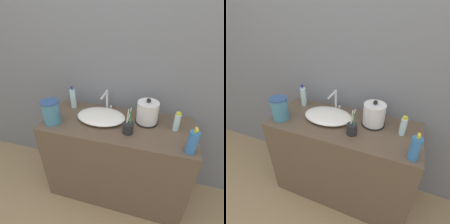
% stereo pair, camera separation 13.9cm
% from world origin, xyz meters
% --- Properties ---
extents(ground_plane, '(12.00, 12.00, 0.00)m').
position_xyz_m(ground_plane, '(0.00, 0.00, 0.00)').
color(ground_plane, '#997F5B').
extents(wall_back, '(6.00, 0.04, 2.60)m').
position_xyz_m(wall_back, '(0.00, 0.54, 1.30)').
color(wall_back, slate).
rests_on(wall_back, ground_plane).
extents(vanity_counter, '(1.23, 0.52, 0.80)m').
position_xyz_m(vanity_counter, '(0.00, 0.26, 0.40)').
color(vanity_counter, brown).
rests_on(vanity_counter, ground_plane).
extents(sink_basin, '(0.41, 0.29, 0.06)m').
position_xyz_m(sink_basin, '(-0.14, 0.28, 0.83)').
color(sink_basin, white).
rests_on(sink_basin, vanity_counter).
extents(faucet, '(0.06, 0.17, 0.19)m').
position_xyz_m(faucet, '(-0.14, 0.43, 0.92)').
color(faucet, silver).
rests_on(faucet, vanity_counter).
extents(electric_kettle, '(0.19, 0.19, 0.22)m').
position_xyz_m(electric_kettle, '(0.23, 0.34, 0.89)').
color(electric_kettle, black).
rests_on(electric_kettle, vanity_counter).
extents(toothbrush_cup, '(0.08, 0.08, 0.21)m').
position_xyz_m(toothbrush_cup, '(0.11, 0.16, 0.85)').
color(toothbrush_cup, '#232328').
rests_on(toothbrush_cup, vanity_counter).
extents(lotion_bottle, '(0.06, 0.06, 0.20)m').
position_xyz_m(lotion_bottle, '(0.54, 0.07, 0.89)').
color(lotion_bottle, '#3370B7').
rests_on(lotion_bottle, vanity_counter).
extents(shampoo_bottle, '(0.05, 0.05, 0.15)m').
position_xyz_m(shampoo_bottle, '(0.46, 0.30, 0.88)').
color(shampoo_bottle, silver).
rests_on(shampoo_bottle, vanity_counter).
extents(mouthwash_bottle, '(0.05, 0.05, 0.21)m').
position_xyz_m(mouthwash_bottle, '(-0.46, 0.42, 0.89)').
color(mouthwash_bottle, silver).
rests_on(mouthwash_bottle, vanity_counter).
extents(water_pitcher, '(0.14, 0.14, 0.19)m').
position_xyz_m(water_pitcher, '(-0.51, 0.13, 0.90)').
color(water_pitcher, teal).
rests_on(water_pitcher, vanity_counter).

